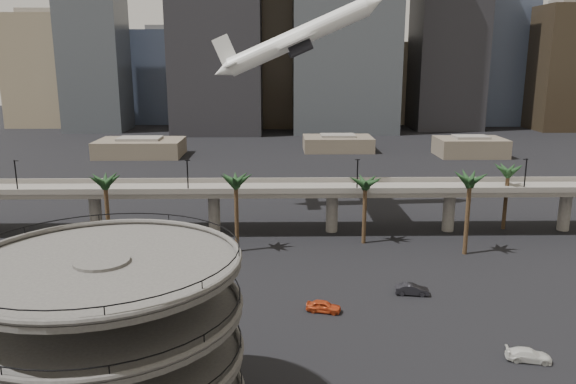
{
  "coord_description": "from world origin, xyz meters",
  "views": [
    {
      "loc": [
        0.98,
        -46.03,
        31.72
      ],
      "look_at": [
        2.3,
        28.0,
        14.08
      ],
      "focal_mm": 35.0,
      "sensor_mm": 36.0,
      "label": 1
    }
  ],
  "objects_px": {
    "overpass": "(273,194)",
    "car_a": "(324,306)",
    "parking_ramp": "(108,334)",
    "car_c": "(529,355)",
    "airborne_jet": "(297,39)",
    "car_b": "(412,289)"
  },
  "relations": [
    {
      "from": "overpass",
      "to": "car_b",
      "type": "relative_size",
      "value": 28.13
    },
    {
      "from": "overpass",
      "to": "airborne_jet",
      "type": "xyz_separation_m",
      "value": [
        4.84,
        15.54,
        28.25
      ]
    },
    {
      "from": "parking_ramp",
      "to": "overpass",
      "type": "bearing_deg",
      "value": 77.57
    },
    {
      "from": "overpass",
      "to": "car_b",
      "type": "distance_m",
      "value": 35.78
    },
    {
      "from": "overpass",
      "to": "car_a",
      "type": "bearing_deg",
      "value": -78.96
    },
    {
      "from": "overpass",
      "to": "airborne_jet",
      "type": "height_order",
      "value": "airborne_jet"
    },
    {
      "from": "car_b",
      "to": "car_c",
      "type": "xyz_separation_m",
      "value": [
        8.48,
        -17.57,
        -0.07
      ]
    },
    {
      "from": "overpass",
      "to": "car_c",
      "type": "xyz_separation_m",
      "value": [
        27.84,
        -46.93,
        -6.65
      ]
    },
    {
      "from": "car_c",
      "to": "car_b",
      "type": "bearing_deg",
      "value": 37.0
    },
    {
      "from": "overpass",
      "to": "car_a",
      "type": "height_order",
      "value": "overpass"
    },
    {
      "from": "car_a",
      "to": "car_c",
      "type": "bearing_deg",
      "value": -106.1
    },
    {
      "from": "airborne_jet",
      "to": "car_c",
      "type": "height_order",
      "value": "airborne_jet"
    },
    {
      "from": "parking_ramp",
      "to": "car_c",
      "type": "relative_size",
      "value": 4.69
    },
    {
      "from": "parking_ramp",
      "to": "car_b",
      "type": "height_order",
      "value": "parking_ramp"
    },
    {
      "from": "airborne_jet",
      "to": "overpass",
      "type": "bearing_deg",
      "value": -107.82
    },
    {
      "from": "car_a",
      "to": "car_b",
      "type": "relative_size",
      "value": 0.97
    },
    {
      "from": "parking_ramp",
      "to": "car_a",
      "type": "distance_m",
      "value": 32.73
    },
    {
      "from": "overpass",
      "to": "airborne_jet",
      "type": "relative_size",
      "value": 3.7
    },
    {
      "from": "overpass",
      "to": "car_a",
      "type": "xyz_separation_m",
      "value": [
        6.73,
        -34.52,
        -6.58
      ]
    },
    {
      "from": "overpass",
      "to": "parking_ramp",
      "type": "bearing_deg",
      "value": -102.43
    },
    {
      "from": "airborne_jet",
      "to": "car_c",
      "type": "distance_m",
      "value": 75.16
    },
    {
      "from": "overpass",
      "to": "car_c",
      "type": "bearing_deg",
      "value": -59.32
    }
  ]
}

